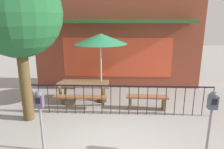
# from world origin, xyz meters

# --- Properties ---
(ground) EXTENTS (40.00, 40.00, 0.00)m
(ground) POSITION_xyz_m (0.00, 0.00, 0.00)
(ground) COLOR gray
(pub_storefront) EXTENTS (7.17, 1.36, 4.77)m
(pub_storefront) POSITION_xyz_m (0.00, 4.77, 2.38)
(pub_storefront) COLOR #462818
(pub_storefront) RESTS_ON ground
(patio_fence_front) EXTENTS (6.05, 0.04, 0.97)m
(patio_fence_front) POSITION_xyz_m (0.00, 1.84, 0.66)
(patio_fence_front) COLOR black
(patio_fence_front) RESTS_ON ground
(picnic_table_left) EXTENTS (1.83, 1.40, 0.79)m
(picnic_table_left) POSITION_xyz_m (-1.18, 2.73, 0.61)
(picnic_table_left) COLOR brown
(picnic_table_left) RESTS_ON ground
(patio_umbrella) EXTENTS (1.85, 1.85, 2.48)m
(patio_umbrella) POSITION_xyz_m (-0.54, 2.89, 2.29)
(patio_umbrella) COLOR black
(patio_umbrella) RESTS_ON ground
(patio_bench) EXTENTS (1.41, 0.37, 0.48)m
(patio_bench) POSITION_xyz_m (1.05, 2.27, 0.35)
(patio_bench) COLOR #90583D
(patio_bench) RESTS_ON ground
(parking_meter_near) EXTENTS (0.18, 0.17, 1.54)m
(parking_meter_near) POSITION_xyz_m (2.05, -0.23, 1.19)
(parking_meter_near) COLOR slate
(parking_meter_near) RESTS_ON ground
(parking_meter_far) EXTENTS (0.18, 0.17, 1.46)m
(parking_meter_far) POSITION_xyz_m (-1.62, -0.12, 1.13)
(parking_meter_far) COLOR slate
(parking_meter_far) RESTS_ON ground
(street_tree) EXTENTS (2.39, 2.39, 4.30)m
(street_tree) POSITION_xyz_m (-2.62, 1.40, 3.07)
(street_tree) COLOR brown
(street_tree) RESTS_ON ground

